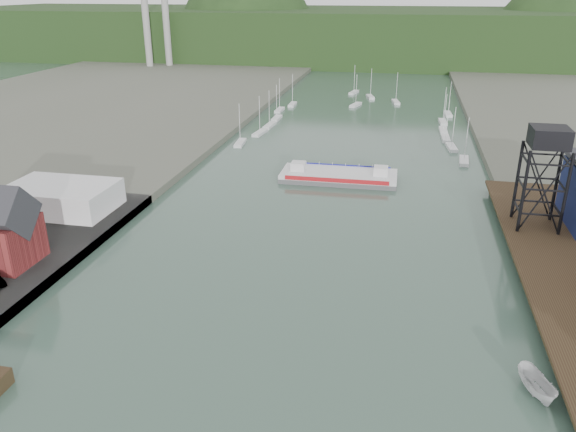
% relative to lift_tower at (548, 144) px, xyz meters
% --- Properties ---
extents(east_pier, '(14.00, 70.00, 2.45)m').
position_rel_lift_tower_xyz_m(east_pier, '(2.00, -13.00, -13.75)').
color(east_pier, black).
rests_on(east_pier, ground).
extents(white_shed, '(18.00, 12.00, 4.50)m').
position_rel_lift_tower_xyz_m(white_shed, '(-79.00, -8.00, -11.80)').
color(white_shed, silver).
rests_on(white_shed, west_quay).
extents(lift_tower, '(6.50, 6.50, 16.00)m').
position_rel_lift_tower_xyz_m(lift_tower, '(0.00, 0.00, 0.00)').
color(lift_tower, black).
rests_on(lift_tower, east_pier).
extents(marina_sailboats, '(57.71, 92.65, 0.90)m').
position_rel_lift_tower_xyz_m(marina_sailboats, '(-34.92, 80.46, -15.30)').
color(marina_sailboats, silver).
rests_on(marina_sailboats, ground).
extents(smokestacks, '(11.20, 8.20, 60.00)m').
position_rel_lift_tower_xyz_m(smokestacks, '(-141.00, 174.50, 14.35)').
color(smokestacks, '#969591').
rests_on(smokestacks, ground).
extents(distant_hills, '(500.00, 120.00, 80.00)m').
position_rel_lift_tower_xyz_m(distant_hills, '(-38.98, 243.35, -5.27)').
color(distant_hills, '#1C3115').
rests_on(distant_hills, ground).
extents(chain_ferry, '(24.10, 10.11, 3.45)m').
position_rel_lift_tower_xyz_m(chain_ferry, '(-34.24, 22.45, -14.66)').
color(chain_ferry, '#545457').
rests_on(chain_ferry, ground).
extents(motorboat, '(3.97, 6.39, 2.31)m').
position_rel_lift_tower_xyz_m(motorboat, '(-6.88, -40.24, -14.49)').
color(motorboat, silver).
rests_on(motorboat, ground).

